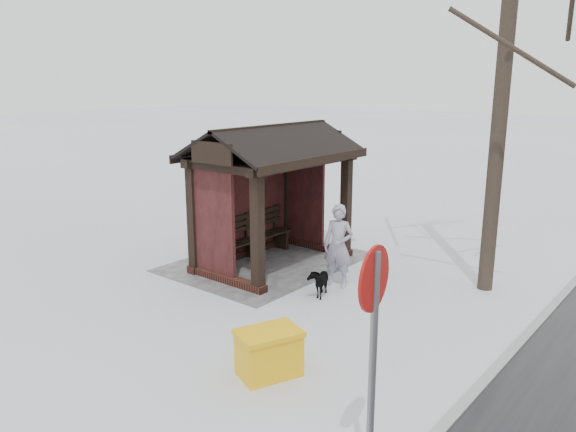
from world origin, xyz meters
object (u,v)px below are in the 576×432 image
(pedestrian, at_px, (338,246))
(dog, at_px, (319,281))
(grit_bin, at_px, (269,353))
(bus_shelter, at_px, (267,167))
(road_sign, at_px, (373,319))

(pedestrian, xyz_separation_m, dog, (0.66, 0.01, -0.54))
(dog, bearing_deg, grit_bin, -90.65)
(dog, relative_size, grit_bin, 0.67)
(pedestrian, relative_size, grit_bin, 1.62)
(bus_shelter, bearing_deg, grit_bin, 41.39)
(bus_shelter, distance_m, pedestrian, 2.43)
(bus_shelter, xyz_separation_m, grit_bin, (3.69, 3.25, -1.83))
(dog, height_order, grit_bin, grit_bin)
(grit_bin, relative_size, road_sign, 0.40)
(bus_shelter, bearing_deg, road_sign, 49.32)
(pedestrian, relative_size, dog, 2.42)
(bus_shelter, height_order, grit_bin, bus_shelter)
(dog, bearing_deg, road_sign, -72.17)
(bus_shelter, relative_size, road_sign, 1.42)
(dog, bearing_deg, bus_shelter, 132.95)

